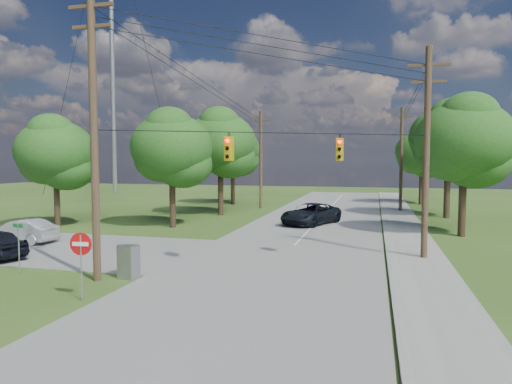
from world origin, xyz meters
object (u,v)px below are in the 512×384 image
(car_cross_silver, at_px, (22,231))
(control_cabinet, at_px, (129,262))
(car_main_north, at_px, (311,214))
(pole_sw, at_px, (94,129))
(do_not_enter_sign, at_px, (81,251))
(pole_ne, at_px, (427,150))
(pole_north_e, at_px, (401,159))
(pole_north_w, at_px, (261,159))

(car_cross_silver, bearing_deg, control_cabinet, 62.69)
(car_cross_silver, distance_m, car_main_north, 19.95)
(car_main_north, relative_size, control_cabinet, 4.08)
(pole_sw, bearing_deg, car_main_north, 71.29)
(car_cross_silver, bearing_deg, do_not_enter_sign, 51.08)
(pole_ne, height_order, car_cross_silver, pole_ne)
(pole_ne, distance_m, pole_north_e, 22.00)
(pole_north_w, xyz_separation_m, control_cabinet, (1.50, -29.00, -4.42))
(pole_ne, distance_m, pole_north_w, 26.03)
(control_cabinet, bearing_deg, pole_north_w, 104.86)
(pole_sw, distance_m, car_cross_silver, 12.61)
(pole_north_w, height_order, car_cross_silver, pole_north_w)
(pole_north_e, bearing_deg, car_cross_silver, -134.58)
(pole_north_e, distance_m, pole_north_w, 13.90)
(pole_north_w, bearing_deg, pole_sw, -89.23)
(car_cross_silver, height_order, do_not_enter_sign, do_not_enter_sign)
(pole_north_w, bearing_deg, pole_ne, -57.71)
(pole_sw, bearing_deg, do_not_enter_sign, -66.81)
(car_cross_silver, relative_size, do_not_enter_sign, 1.76)
(pole_ne, bearing_deg, pole_north_e, 90.00)
(pole_north_e, height_order, car_cross_silver, pole_north_e)
(pole_sw, bearing_deg, pole_ne, 29.38)
(car_main_north, height_order, control_cabinet, car_main_north)
(pole_sw, height_order, car_main_north, pole_sw)
(control_cabinet, bearing_deg, pole_ne, 41.34)
(pole_ne, distance_m, car_main_north, 13.98)
(pole_sw, relative_size, pole_ne, 1.14)
(do_not_enter_sign, bearing_deg, pole_north_e, 61.73)
(pole_ne, relative_size, pole_north_e, 1.05)
(pole_ne, bearing_deg, pole_sw, -150.62)
(pole_ne, height_order, pole_north_e, pole_ne)
(pole_ne, distance_m, control_cabinet, 15.01)
(pole_ne, relative_size, car_main_north, 1.82)
(pole_north_w, height_order, do_not_enter_sign, pole_north_w)
(pole_ne, xyz_separation_m, pole_north_w, (-13.90, 22.00, -0.34))
(pole_sw, relative_size, pole_north_e, 1.20)
(pole_north_e, height_order, pole_north_w, same)
(pole_ne, bearing_deg, car_main_north, 123.00)
(pole_sw, distance_m, control_cabinet, 5.66)
(control_cabinet, height_order, do_not_enter_sign, do_not_enter_sign)
(pole_ne, relative_size, control_cabinet, 7.43)
(pole_north_e, xyz_separation_m, pole_north_w, (-13.90, 0.00, 0.00))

